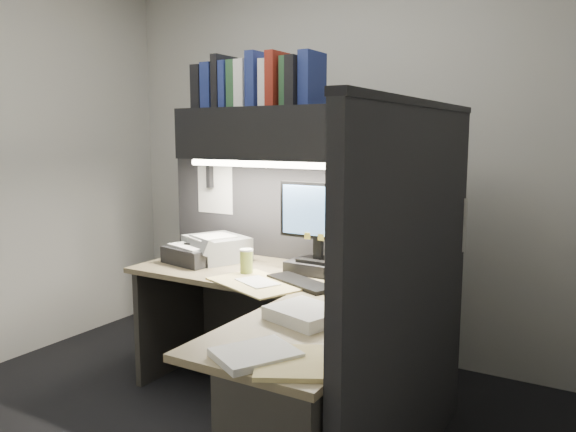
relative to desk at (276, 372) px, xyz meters
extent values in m
cube|color=beige|center=(-0.43, 1.50, 0.91)|extent=(3.50, 0.04, 2.70)
cube|color=black|center=(-0.40, 0.93, 0.36)|extent=(1.90, 0.06, 1.60)
cube|color=black|center=(0.55, 0.18, 0.36)|extent=(0.06, 1.50, 1.60)
cube|color=#7E7050|center=(-0.33, 0.56, 0.27)|extent=(1.70, 0.68, 0.03)
cube|color=#7E7050|center=(0.22, -0.20, 0.27)|extent=(0.60, 0.85, 0.03)
cube|color=#302E2B|center=(-0.33, 0.86, -0.09)|extent=(1.61, 0.02, 0.70)
cube|color=#302E2B|center=(-1.13, 0.56, -0.09)|extent=(0.04, 0.61, 0.70)
cube|color=black|center=(-0.30, 0.75, 1.06)|extent=(1.55, 0.34, 0.30)
cylinder|color=white|center=(-0.30, 0.61, 0.89)|extent=(1.32, 0.04, 0.04)
cube|color=black|center=(-0.14, 0.68, 0.32)|extent=(0.34, 0.22, 0.07)
cube|color=black|center=(-0.14, 0.68, 0.43)|extent=(0.05, 0.04, 0.11)
cube|color=black|center=(-0.14, 0.67, 0.64)|extent=(0.47, 0.05, 0.31)
cube|color=#6DA4EE|center=(-0.14, 0.66, 0.64)|extent=(0.43, 0.02, 0.27)
cube|color=black|center=(-0.11, 0.42, 0.30)|extent=(0.44, 0.29, 0.02)
cube|color=navy|center=(0.32, 0.50, 0.29)|extent=(0.22, 0.21, 0.00)
ellipsoid|color=black|center=(0.31, 0.52, 0.31)|extent=(0.08, 0.11, 0.04)
cube|color=#C0BA93|center=(0.17, 0.73, 0.33)|extent=(0.26, 0.27, 0.09)
cylinder|color=#B9C74F|center=(-0.47, 0.46, 0.35)|extent=(0.07, 0.07, 0.13)
cube|color=gray|center=(-0.84, 0.67, 0.36)|extent=(0.46, 0.43, 0.14)
cube|color=black|center=(-0.90, 0.54, 0.34)|extent=(0.38, 0.33, 0.10)
cube|color=#D5C178|center=(-0.31, 0.32, 0.29)|extent=(0.58, 0.48, 0.01)
cube|color=white|center=(0.18, -0.06, 0.31)|extent=(0.34, 0.31, 0.05)
cube|color=white|center=(0.23, -0.49, 0.30)|extent=(0.32, 0.34, 0.03)
cube|color=#D5C178|center=(0.35, -0.48, 0.30)|extent=(0.33, 0.36, 0.02)
cube|color=black|center=(-0.98, 0.76, 1.34)|extent=(0.07, 0.22, 0.26)
cube|color=navy|center=(-0.90, 0.76, 1.34)|extent=(0.07, 0.22, 0.27)
cube|color=black|center=(-0.82, 0.74, 1.36)|extent=(0.05, 0.22, 0.31)
cube|color=navy|center=(-0.76, 0.74, 1.34)|extent=(0.05, 0.22, 0.27)
cube|color=#295332|center=(-0.70, 0.75, 1.34)|extent=(0.06, 0.22, 0.27)
cube|color=white|center=(-0.64, 0.74, 1.34)|extent=(0.06, 0.22, 0.27)
cube|color=navy|center=(-0.56, 0.74, 1.36)|extent=(0.06, 0.22, 0.31)
cube|color=white|center=(-0.49, 0.76, 1.34)|extent=(0.05, 0.22, 0.26)
cube|color=maroon|center=(-0.43, 0.73, 1.36)|extent=(0.05, 0.22, 0.30)
cube|color=#295332|center=(-0.36, 0.77, 1.34)|extent=(0.05, 0.22, 0.27)
cube|color=black|center=(-0.30, 0.73, 1.34)|extent=(0.06, 0.22, 0.27)
cube|color=navy|center=(-0.24, 0.77, 1.35)|extent=(0.07, 0.22, 0.29)
cube|color=white|center=(0.27, 0.90, 0.61)|extent=(0.21, 0.00, 0.28)
cube|color=white|center=(0.49, 0.90, 0.59)|extent=(0.21, 0.00, 0.28)
cube|color=white|center=(-1.03, 0.90, 0.71)|extent=(0.28, 0.00, 0.34)
cube|color=black|center=(0.52, 0.05, 0.58)|extent=(0.00, 0.18, 0.22)
cube|color=white|center=(0.52, -0.30, 0.51)|extent=(0.00, 0.21, 0.28)
camera|label=1|loc=(1.26, -2.02, 1.05)|focal=35.00mm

